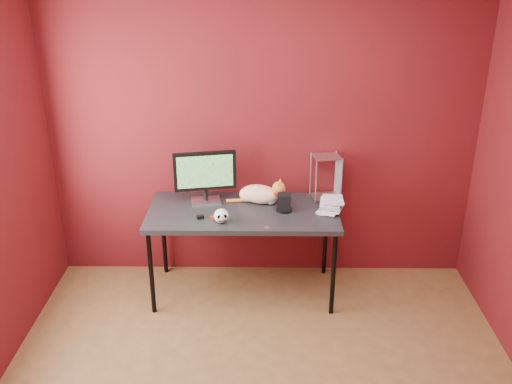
{
  "coord_description": "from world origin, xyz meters",
  "views": [
    {
      "loc": [
        0.0,
        -2.68,
        2.69
      ],
      "look_at": [
        -0.04,
        1.15,
        1.01
      ],
      "focal_mm": 40.0,
      "sensor_mm": 36.0,
      "label": 1
    }
  ],
  "objects_px": {
    "cat": "(260,194)",
    "book_stack": "(324,147)",
    "desk": "(243,216)",
    "monitor": "(205,174)",
    "skull_mug": "(221,216)",
    "speaker": "(284,203)"
  },
  "relations": [
    {
      "from": "desk",
      "to": "monitor",
      "type": "bearing_deg",
      "value": 152.65
    },
    {
      "from": "cat",
      "to": "skull_mug",
      "type": "xyz_separation_m",
      "value": [
        -0.29,
        -0.36,
        -0.02
      ]
    },
    {
      "from": "desk",
      "to": "book_stack",
      "type": "height_order",
      "value": "book_stack"
    },
    {
      "from": "desk",
      "to": "skull_mug",
      "type": "xyz_separation_m",
      "value": [
        -0.16,
        -0.21,
        0.11
      ]
    },
    {
      "from": "desk",
      "to": "monitor",
      "type": "xyz_separation_m",
      "value": [
        -0.31,
        0.16,
        0.29
      ]
    },
    {
      "from": "desk",
      "to": "cat",
      "type": "xyz_separation_m",
      "value": [
        0.13,
        0.15,
        0.13
      ]
    },
    {
      "from": "cat",
      "to": "book_stack",
      "type": "distance_m",
      "value": 0.67
    },
    {
      "from": "monitor",
      "to": "speaker",
      "type": "bearing_deg",
      "value": -25.08
    },
    {
      "from": "cat",
      "to": "skull_mug",
      "type": "bearing_deg",
      "value": -111.43
    },
    {
      "from": "desk",
      "to": "book_stack",
      "type": "xyz_separation_m",
      "value": [
        0.62,
        0.04,
        0.57
      ]
    },
    {
      "from": "skull_mug",
      "to": "speaker",
      "type": "xyz_separation_m",
      "value": [
        0.48,
        0.21,
        0.01
      ]
    },
    {
      "from": "monitor",
      "to": "book_stack",
      "type": "distance_m",
      "value": 0.97
    },
    {
      "from": "desk",
      "to": "monitor",
      "type": "distance_m",
      "value": 0.45
    },
    {
      "from": "desk",
      "to": "skull_mug",
      "type": "relative_size",
      "value": 13.05
    },
    {
      "from": "monitor",
      "to": "speaker",
      "type": "xyz_separation_m",
      "value": [
        0.63,
        -0.16,
        -0.17
      ]
    },
    {
      "from": "monitor",
      "to": "skull_mug",
      "type": "xyz_separation_m",
      "value": [
        0.15,
        -0.37,
        -0.18
      ]
    },
    {
      "from": "cat",
      "to": "book_stack",
      "type": "height_order",
      "value": "book_stack"
    },
    {
      "from": "desk",
      "to": "cat",
      "type": "height_order",
      "value": "cat"
    },
    {
      "from": "book_stack",
      "to": "desk",
      "type": "bearing_deg",
      "value": -176.45
    },
    {
      "from": "cat",
      "to": "skull_mug",
      "type": "relative_size",
      "value": 4.13
    },
    {
      "from": "skull_mug",
      "to": "book_stack",
      "type": "relative_size",
      "value": 0.11
    },
    {
      "from": "speaker",
      "to": "skull_mug",
      "type": "bearing_deg",
      "value": -153.52
    }
  ]
}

